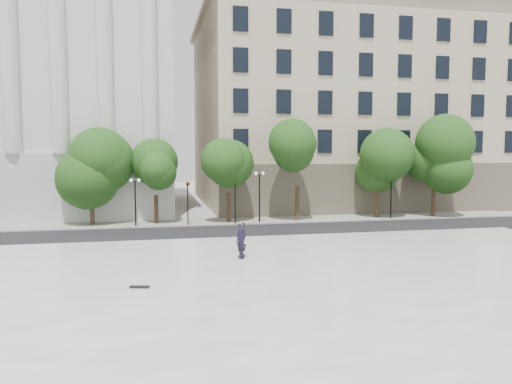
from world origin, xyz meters
TOP-DOWN VIEW (x-y plane):
  - ground at (0.00, 0.00)m, footprint 160.00×160.00m
  - plaza at (0.00, 3.00)m, footprint 44.00×22.00m
  - street at (0.00, 18.00)m, footprint 60.00×8.00m
  - far_sidewalk at (0.00, 24.00)m, footprint 60.00×4.00m
  - building_west at (-17.00, 38.57)m, footprint 31.50×27.65m
  - building_east at (20.00, 38.91)m, footprint 36.00×26.15m
  - traffic_light_west at (-1.08, 22.30)m, footprint 0.91×1.58m
  - traffic_light_east at (2.87, 22.30)m, footprint 0.51×1.86m
  - person_lying at (0.74, 7.28)m, footprint 1.67×1.98m
  - skateboard at (-4.50, 2.54)m, footprint 0.87×0.42m
  - street_trees at (2.14, 23.66)m, footprint 46.94×5.09m
  - lamp_posts at (-0.55, 22.60)m, footprint 36.83×0.28m

SIDE VIEW (x-z plane):
  - ground at x=0.00m, z-range 0.00..0.00m
  - street at x=0.00m, z-range 0.00..0.02m
  - far_sidewalk at x=0.00m, z-range 0.00..0.12m
  - plaza at x=0.00m, z-range 0.00..0.45m
  - skateboard at x=-4.50m, z-range 0.45..0.54m
  - person_lying at x=0.74m, z-range 0.45..0.97m
  - lamp_posts at x=-0.55m, z-range 0.72..5.19m
  - traffic_light_west at x=-1.08m, z-range 1.55..5.69m
  - traffic_light_east at x=2.87m, z-range 1.62..5.86m
  - street_trees at x=2.14m, z-range 1.23..9.15m
  - building_east at x=20.00m, z-range -0.36..22.64m
  - building_west at x=-17.00m, z-range 0.09..25.69m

